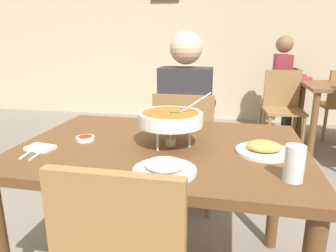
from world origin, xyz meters
name	(u,v)px	position (x,y,z in m)	size (l,w,h in m)	color
cafe_rear_partition	(214,23)	(0.00, 3.66, 1.50)	(10.00, 0.10, 3.00)	beige
dining_table_main	(162,165)	(0.00, 0.00, 0.67)	(1.33, 0.95, 0.77)	brown
chair_diner_main	(185,145)	(0.00, 0.76, 0.51)	(0.44, 0.44, 0.90)	olive
diner_main	(186,113)	(0.00, 0.79, 0.75)	(0.40, 0.45, 1.31)	#2D2D38
curry_bowl	(170,119)	(0.04, -0.01, 0.90)	(0.33, 0.30, 0.26)	silver
rice_plate	(165,168)	(0.08, -0.31, 0.79)	(0.24, 0.24, 0.06)	white
appetizer_plate	(264,149)	(0.46, -0.03, 0.79)	(0.24, 0.24, 0.06)	white
sauce_dish	(85,138)	(-0.38, -0.02, 0.78)	(0.09, 0.09, 0.02)	white
napkin_folded	(40,148)	(-0.52, -0.18, 0.78)	(0.12, 0.08, 0.02)	white
fork_utensil	(30,152)	(-0.54, -0.23, 0.77)	(0.01, 0.17, 0.01)	silver
spoon_utensil	(40,153)	(-0.49, -0.23, 0.77)	(0.01, 0.17, 0.01)	silver
drink_glass	(294,165)	(0.54, -0.29, 0.83)	(0.07, 0.07, 0.13)	silver
chair_bg_middle	(286,98)	(1.03, 2.91, 0.51)	(0.44, 0.44, 0.90)	olive
chair_bg_right	(282,103)	(0.93, 2.51, 0.51)	(0.47, 0.47, 0.90)	olive
patron_bg_middle	(284,80)	(0.99, 2.94, 0.75)	(0.45, 0.40, 1.31)	#2D2D38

